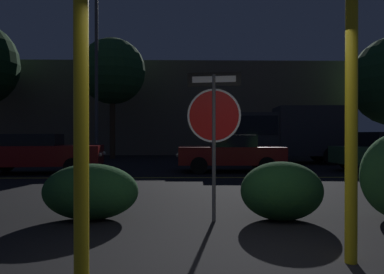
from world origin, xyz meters
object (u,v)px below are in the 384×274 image
hedge_bush_2 (282,191)px  delivery_truck (288,132)px  passing_car_2 (231,153)px  yellow_pole_right (351,126)px  street_lamp (96,43)px  stop_sign (214,116)px  hedge_bush_1 (91,192)px  tree_0 (112,72)px  yellow_pole_left (81,133)px  passing_car_1 (37,153)px

hedge_bush_2 → delivery_truck: bearing=73.9°
hedge_bush_2 → passing_car_2: (0.17, 7.84, 0.22)m
yellow_pole_right → street_lamp: size_ratio=0.35×
yellow_pole_right → passing_car_2: bearing=90.3°
yellow_pole_right → passing_car_2: yellow_pole_right is taller
stop_sign → delivery_truck: 12.79m
hedge_bush_1 → tree_0: bearing=99.5°
stop_sign → yellow_pole_left: bearing=-106.9°
yellow_pole_right → passing_car_2: (-0.06, 9.84, -0.78)m
stop_sign → yellow_pole_right: size_ratio=0.80×
hedge_bush_1 → tree_0: size_ratio=0.23×
yellow_pole_left → hedge_bush_1: bearing=102.5°
passing_car_2 → delivery_truck: delivery_truck is taller
passing_car_1 → hedge_bush_2: bearing=37.1°
stop_sign → street_lamp: street_lamp is taller
stop_sign → passing_car_2: stop_sign is taller
passing_car_1 → street_lamp: size_ratio=0.54×
hedge_bush_1 → delivery_truck: (6.52, 11.81, 1.05)m
passing_car_1 → delivery_truck: size_ratio=0.81×
stop_sign → street_lamp: 13.54m
yellow_pole_left → passing_car_1: yellow_pole_left is taller
street_lamp → passing_car_2: bearing=-35.0°
hedge_bush_1 → hedge_bush_2: bearing=-2.0°
hedge_bush_2 → street_lamp: size_ratio=0.16×
delivery_truck → stop_sign: bearing=163.2°
stop_sign → passing_car_1: 9.36m
yellow_pole_right → delivery_truck: (3.21, 13.92, 0.03)m
stop_sign → hedge_bush_1: size_ratio=1.53×
passing_car_2 → passing_car_1: bearing=96.0°
stop_sign → tree_0: size_ratio=0.34×
delivery_truck → hedge_bush_2: bearing=167.9°
yellow_pole_left → passing_car_1: size_ratio=0.61×
stop_sign → yellow_pole_right: (1.32, -1.96, -0.19)m
stop_sign → passing_car_1: stop_sign is taller
yellow_pole_left → passing_car_2: size_ratio=0.71×
stop_sign → passing_car_2: bearing=90.7°
passing_car_2 → street_lamp: (-5.94, 4.15, 5.06)m
yellow_pole_left → yellow_pole_right: bearing=15.4°
hedge_bush_1 → passing_car_1: (-3.68, 7.23, 0.26)m
yellow_pole_left → hedge_bush_2: bearing=48.2°
yellow_pole_right → passing_car_1: 11.70m
hedge_bush_2 → tree_0: 17.08m
hedge_bush_1 → delivery_truck: size_ratio=0.27×
street_lamp → tree_0: size_ratio=1.23×
hedge_bush_1 → hedge_bush_2: size_ratio=1.17×
hedge_bush_2 → passing_car_2: 7.84m
hedge_bush_1 → passing_car_1: 8.11m
yellow_pole_left → tree_0: bearing=100.0°
hedge_bush_1 → passing_car_1: passing_car_1 is taller
hedge_bush_1 → hedge_bush_2: (3.09, -0.11, 0.02)m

